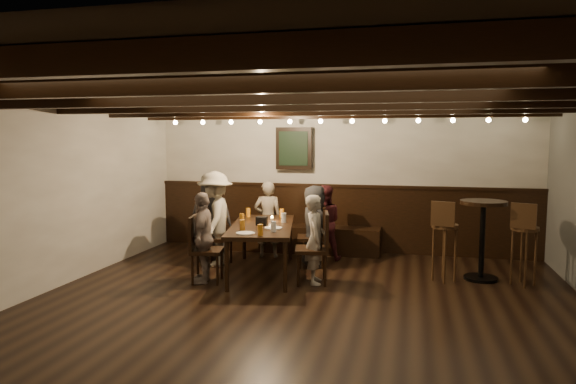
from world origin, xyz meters
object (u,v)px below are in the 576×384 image
(chair_left_near, at_px, (218,248))
(chair_left_far, at_px, (206,262))
(person_right_near, at_px, (315,226))
(bar_stool_right, at_px, (524,255))
(high_top_table, at_px, (483,228))
(dining_table, at_px, (262,229))
(person_bench_left, at_px, (211,216))
(person_left_far, at_px, (203,237))
(bar_stool_left, at_px, (444,251))
(chair_right_near, at_px, (312,248))
(chair_right_far, at_px, (313,262))
(person_bench_centre, at_px, (268,219))
(person_left_near, at_px, (215,219))
(person_bench_right, at_px, (324,222))
(person_right_far, at_px, (315,239))

(chair_left_near, height_order, chair_left_far, chair_left_far)
(person_right_near, relative_size, bar_stool_right, 1.11)
(chair_left_far, bearing_deg, high_top_table, 93.88)
(dining_table, height_order, person_bench_left, person_bench_left)
(person_left_far, height_order, person_right_near, person_right_near)
(bar_stool_left, bearing_deg, chair_left_near, -166.99)
(chair_left_far, height_order, chair_right_near, chair_right_near)
(chair_right_near, height_order, person_left_far, person_left_far)
(person_right_near, distance_m, bar_stool_left, 1.90)
(person_left_far, relative_size, high_top_table, 1.12)
(chair_left_far, height_order, chair_right_far, chair_right_far)
(chair_left_near, relative_size, person_bench_left, 0.63)
(person_bench_centre, bearing_deg, bar_stool_left, 151.48)
(person_left_near, bearing_deg, bar_stool_left, 76.95)
(chair_right_far, distance_m, high_top_table, 2.35)
(chair_left_far, relative_size, high_top_table, 0.82)
(dining_table, xyz_separation_m, bar_stool_left, (2.49, 0.20, -0.24))
(chair_left_near, relative_size, chair_left_far, 0.97)
(person_bench_centre, distance_m, bar_stool_left, 2.83)
(high_top_table, bearing_deg, person_bench_right, 164.06)
(person_left_near, xyz_separation_m, person_right_near, (1.47, 0.30, -0.10))
(person_right_near, bearing_deg, chair_right_far, 178.09)
(chair_right_far, height_order, person_left_near, person_left_near)
(bar_stool_right, bearing_deg, high_top_table, -177.36)
(person_bench_left, relative_size, high_top_table, 1.26)
(chair_left_near, height_order, person_bench_right, person_bench_right)
(dining_table, relative_size, person_right_far, 1.70)
(chair_left_far, bearing_deg, chair_right_far, 90.00)
(person_bench_left, height_order, person_left_far, person_bench_left)
(chair_right_near, height_order, person_bench_left, person_bench_left)
(chair_left_near, height_order, person_right_near, person_right_near)
(chair_left_far, bearing_deg, person_left_far, -90.00)
(person_left_near, distance_m, person_right_near, 1.50)
(chair_left_far, bearing_deg, chair_right_near, 122.04)
(high_top_table, bearing_deg, chair_right_far, -162.24)
(person_bench_left, bearing_deg, chair_left_near, 111.99)
(chair_right_far, relative_size, person_bench_right, 0.80)
(person_bench_left, relative_size, person_right_near, 1.12)
(person_right_far, height_order, bar_stool_right, person_right_far)
(person_left_near, relative_size, bar_stool_left, 1.30)
(high_top_table, bearing_deg, person_right_far, -162.15)
(chair_right_far, distance_m, bar_stool_right, 2.75)
(dining_table, bearing_deg, bar_stool_right, -7.36)
(chair_right_near, height_order, chair_right_far, chair_right_far)
(chair_right_near, distance_m, bar_stool_left, 1.92)
(person_left_near, distance_m, bar_stool_left, 3.33)
(dining_table, relative_size, bar_stool_left, 1.83)
(person_bench_left, distance_m, high_top_table, 4.07)
(chair_right_far, distance_m, person_right_near, 0.96)
(chair_right_near, height_order, person_right_far, person_right_far)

